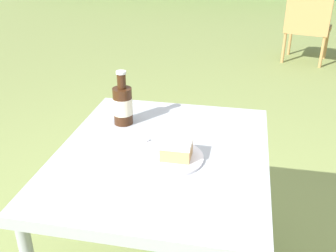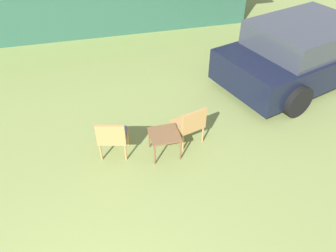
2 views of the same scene
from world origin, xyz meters
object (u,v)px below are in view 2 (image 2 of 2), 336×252
at_px(garden_side_table, 164,136).
at_px(wicker_chair_cushioned, 113,135).
at_px(parked_car, 306,52).
at_px(wicker_chair_plain, 190,123).

bearing_deg(garden_side_table, wicker_chair_cushioned, 167.33).
relative_size(parked_car, wicker_chair_cushioned, 5.87).
bearing_deg(wicker_chair_plain, wicker_chair_cushioned, -16.04).
xyz_separation_m(wicker_chair_plain, garden_side_table, (-0.52, -0.18, -0.04)).
distance_m(wicker_chair_cushioned, garden_side_table, 0.89).
relative_size(wicker_chair_plain, garden_side_table, 1.52).
height_order(parked_car, wicker_chair_plain, parked_car).
bearing_deg(wicker_chair_cushioned, parked_car, -147.07).
height_order(parked_car, garden_side_table, parked_car).
distance_m(parked_car, wicker_chair_cushioned, 4.88).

